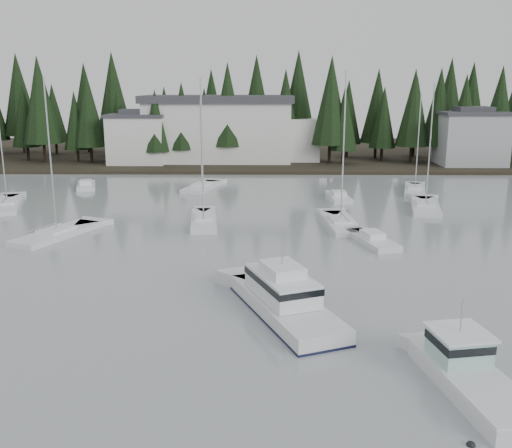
{
  "coord_description": "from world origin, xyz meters",
  "views": [
    {
      "loc": [
        2.7,
        -14.67,
        13.24
      ],
      "look_at": [
        2.09,
        28.94,
        2.5
      ],
      "focal_mm": 40.0,
      "sensor_mm": 36.0,
      "label": 1
    }
  ],
  "objects": [
    {
      "name": "sailboat_6",
      "position": [
        -3.19,
        39.52,
        0.09
      ],
      "size": [
        3.35,
        9.36,
        14.35
      ],
      "rotation": [
        0.0,
        0.0,
        1.68
      ],
      "color": "silver",
      "rests_on": "ground"
    },
    {
      "name": "sailboat_3",
      "position": [
        -5.32,
        58.19,
        0.06
      ],
      "size": [
        4.83,
        8.73,
        11.79
      ],
      "rotation": [
        0.0,
        0.0,
        1.31
      ],
      "color": "silver",
      "rests_on": "ground"
    },
    {
      "name": "cabin_cruiser_center",
      "position": [
        3.94,
        16.94,
        0.68
      ],
      "size": [
        7.01,
        11.08,
        4.56
      ],
      "rotation": [
        0.0,
        0.0,
        1.95
      ],
      "color": "silver",
      "rests_on": "ground"
    },
    {
      "name": "runabout_3",
      "position": [
        -20.58,
        58.61,
        0.13
      ],
      "size": [
        3.64,
        6.1,
        1.42
      ],
      "rotation": [
        0.0,
        0.0,
        1.84
      ],
      "color": "silver",
      "rests_on": "ground"
    },
    {
      "name": "lobster_boat_teal",
      "position": [
        11.93,
        8.47,
        0.52
      ],
      "size": [
        4.05,
        8.14,
        4.33
      ],
      "rotation": [
        0.0,
        0.0,
        1.75
      ],
      "color": "silver",
      "rests_on": "ground"
    },
    {
      "name": "sailboat_7",
      "position": [
        21.79,
        56.46,
        0.08
      ],
      "size": [
        4.4,
        8.49,
        12.56
      ],
      "rotation": [
        0.0,
        0.0,
        1.32
      ],
      "color": "silver",
      "rests_on": "ground"
    },
    {
      "name": "far_shore_land",
      "position": [
        0.0,
        97.0,
        0.0
      ],
      "size": [
        240.0,
        54.0,
        1.0
      ],
      "primitive_type": "cube",
      "color": "black",
      "rests_on": "ground"
    },
    {
      "name": "mooring_buoy_dark",
      "position": [
        10.54,
        4.28,
        0.0
      ],
      "size": [
        0.35,
        0.35,
        0.35
      ],
      "primitive_type": "sphere",
      "color": "black",
      "rests_on": "ground"
    },
    {
      "name": "sailboat_11",
      "position": [
        10.11,
        38.53,
        0.09
      ],
      "size": [
        3.37,
        9.23,
        14.98
      ],
      "rotation": [
        0.0,
        0.0,
        1.64
      ],
      "color": "silver",
      "rests_on": "ground"
    },
    {
      "name": "sailboat_1",
      "position": [
        -15.76,
        34.22,
        0.08
      ],
      "size": [
        6.2,
        9.47,
        14.45
      ],
      "rotation": [
        0.0,
        0.0,
        1.17
      ],
      "color": "silver",
      "rests_on": "ground"
    },
    {
      "name": "sailboat_8",
      "position": [
        -25.74,
        46.8,
        0.07
      ],
      "size": [
        5.79,
        10.6,
        13.93
      ],
      "rotation": [
        0.0,
        0.0,
        1.89
      ],
      "color": "silver",
      "rests_on": "ground"
    },
    {
      "name": "conifer_treeline",
      "position": [
        0.0,
        86.0,
        0.0
      ],
      "size": [
        200.0,
        22.0,
        20.0
      ],
      "primitive_type": null,
      "color": "black",
      "rests_on": "ground"
    },
    {
      "name": "house_west",
      "position": [
        -18.0,
        79.0,
        4.65
      ],
      "size": [
        9.54,
        7.42,
        8.75
      ],
      "color": "silver",
      "rests_on": "ground"
    },
    {
      "name": "house_east_a",
      "position": [
        36.0,
        78.0,
        4.9
      ],
      "size": [
        10.6,
        8.48,
        9.25
      ],
      "color": "#999EA0",
      "rests_on": "ground"
    },
    {
      "name": "runabout_4",
      "position": [
        11.56,
        51.28,
        0.13
      ],
      "size": [
        2.54,
        6.17,
        1.42
      ],
      "rotation": [
        0.0,
        0.0,
        1.63
      ],
      "color": "silver",
      "rests_on": "ground"
    },
    {
      "name": "runabout_1",
      "position": [
        12.01,
        32.47,
        0.13
      ],
      "size": [
        3.92,
        6.99,
        1.42
      ],
      "rotation": [
        0.0,
        0.0,
        1.85
      ],
      "color": "silver",
      "rests_on": "ground"
    },
    {
      "name": "harbor_inn",
      "position": [
        -2.96,
        82.34,
        5.78
      ],
      "size": [
        29.5,
        11.5,
        10.9
      ],
      "color": "silver",
      "rests_on": "ground"
    },
    {
      "name": "sailboat_5",
      "position": [
        20.4,
        46.47,
        0.07
      ],
      "size": [
        4.81,
        9.82,
        13.94
      ],
      "rotation": [
        0.0,
        0.0,
        1.35
      ],
      "color": "silver",
      "rests_on": "ground"
    }
  ]
}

